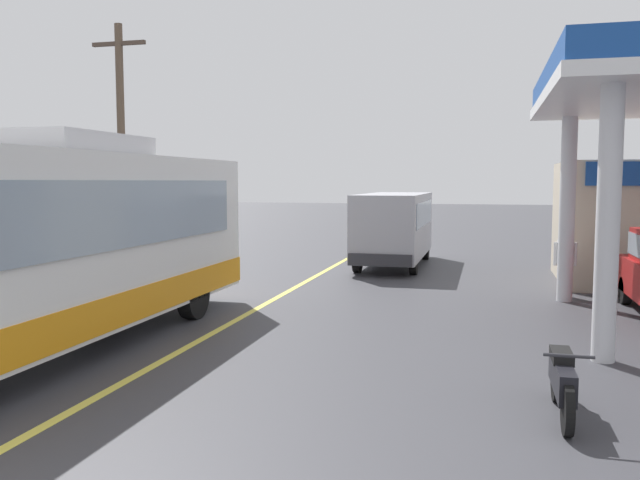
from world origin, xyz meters
TOP-DOWN VIEW (x-y plane):
  - ground at (0.00, 20.00)m, footprint 120.00×120.00m
  - lane_divider_stripe at (0.00, 15.00)m, footprint 0.16×50.00m
  - coach_bus_main at (-2.02, 5.51)m, footprint 2.60×11.04m
  - minibus_opposing_lane at (1.94, 18.44)m, footprint 2.04×6.13m
  - motorcycle_parked_forecourt at (5.90, 4.69)m, footprint 0.55×1.80m
  - pedestrian_by_shop at (6.87, 13.48)m, footprint 0.55×0.22m
  - utility_pole_roadside at (-6.20, 14.92)m, footprint 1.80×0.24m

SIDE VIEW (x-z plane):
  - ground at x=0.00m, z-range 0.00..0.00m
  - lane_divider_stripe at x=0.00m, z-range 0.00..0.01m
  - motorcycle_parked_forecourt at x=5.90m, z-range -0.02..0.90m
  - pedestrian_by_shop at x=6.87m, z-range 0.10..1.76m
  - minibus_opposing_lane at x=1.94m, z-range 0.25..2.69m
  - coach_bus_main at x=-2.02m, z-range -0.12..3.56m
  - utility_pole_roadside at x=-6.20m, z-range 0.18..7.89m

